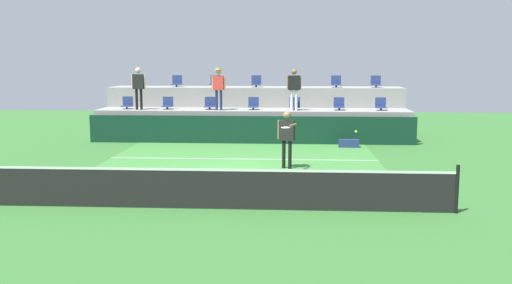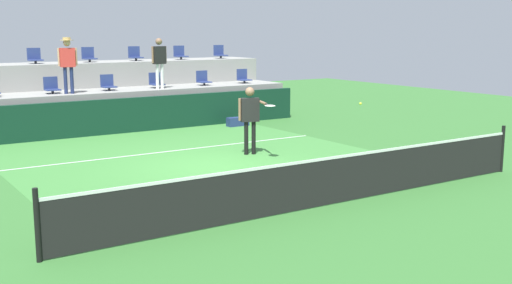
{
  "view_description": "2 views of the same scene",
  "coord_description": "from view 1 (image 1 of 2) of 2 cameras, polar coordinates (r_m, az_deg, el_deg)",
  "views": [
    {
      "loc": [
        1.6,
        -16.15,
        3.31
      ],
      "look_at": [
        0.66,
        -1.12,
        1.11
      ],
      "focal_mm": 39.54,
      "sensor_mm": 36.0,
      "label": 1
    },
    {
      "loc": [
        -7.29,
        -12.72,
        3.22
      ],
      "look_at": [
        0.06,
        -1.56,
        0.83
      ],
      "focal_mm": 44.27,
      "sensor_mm": 36.0,
      "label": 2
    }
  ],
  "objects": [
    {
      "name": "court_inner_paint",
      "position": [
        17.54,
        -1.72,
        -2.54
      ],
      "size": [
        9.0,
        10.0,
        0.01
      ],
      "primitive_type": "cube",
      "color": "#3D7F38",
      "rests_on": "ground_plane"
    },
    {
      "name": "stadium_chair_lower_far_right",
      "position": [
        23.75,
        12.51,
        3.67
      ],
      "size": [
        0.44,
        0.4,
        0.52
      ],
      "color": "#2D2D33",
      "rests_on": "seating_tier_lower"
    },
    {
      "name": "tennis_net",
      "position": [
        12.58,
        -3.83,
        -4.61
      ],
      "size": [
        10.48,
        0.08,
        1.07
      ],
      "color": "black",
      "rests_on": "ground_plane"
    },
    {
      "name": "spectator_with_hat",
      "position": [
        23.22,
        -3.8,
        5.86
      ],
      "size": [
        0.59,
        0.47,
        1.74
      ],
      "color": "navy",
      "rests_on": "seating_tier_lower"
    },
    {
      "name": "stadium_chair_lower_left",
      "position": [
        24.03,
        -8.93,
        3.82
      ],
      "size": [
        0.44,
        0.4,
        0.52
      ],
      "color": "#2D2D33",
      "rests_on": "seating_tier_lower"
    },
    {
      "name": "stadium_chair_upper_mid_left",
      "position": [
        25.44,
        -4.15,
        6.06
      ],
      "size": [
        0.44,
        0.4,
        0.52
      ],
      "color": "#2D2D33",
      "rests_on": "seating_tier_upper"
    },
    {
      "name": "stadium_chair_upper_far_right",
      "position": [
        25.48,
        12.04,
        5.91
      ],
      "size": [
        0.44,
        0.4,
        0.52
      ],
      "color": "#2D2D33",
      "rests_on": "seating_tier_upper"
    },
    {
      "name": "sponsor_backboard",
      "position": [
        22.38,
        -0.55,
        1.24
      ],
      "size": [
        13.0,
        0.16,
        1.1
      ],
      "primitive_type": "cube",
      "color": "#0F3323",
      "rests_on": "ground_plane"
    },
    {
      "name": "court_service_line",
      "position": [
        18.91,
        -1.33,
        -1.73
      ],
      "size": [
        9.0,
        0.06,
        0.0
      ],
      "primitive_type": "cube",
      "color": "white",
      "rests_on": "ground_plane"
    },
    {
      "name": "seating_tier_upper",
      "position": [
        25.4,
        -0.04,
        3.22
      ],
      "size": [
        13.0,
        1.8,
        2.1
      ],
      "primitive_type": "cube",
      "color": "gray",
      "rests_on": "ground_plane"
    },
    {
      "name": "stadium_chair_upper_center",
      "position": [
        25.26,
        0.02,
        6.07
      ],
      "size": [
        0.44,
        0.4,
        0.52
      ],
      "color": "#2D2D33",
      "rests_on": "seating_tier_upper"
    },
    {
      "name": "tennis_ball",
      "position": [
        15.08,
        10.08,
        1.04
      ],
      "size": [
        0.07,
        0.07,
        0.07
      ],
      "color": "#CCE033"
    },
    {
      "name": "stadium_chair_upper_mid_right",
      "position": [
        25.21,
        3.96,
        6.04
      ],
      "size": [
        0.44,
        0.4,
        0.52
      ],
      "color": "#2D2D33",
      "rests_on": "seating_tier_upper"
    },
    {
      "name": "spectator_in_grey",
      "position": [
        23.87,
        -11.8,
        5.75
      ],
      "size": [
        0.61,
        0.25,
        1.74
      ],
      "color": "black",
      "rests_on": "seating_tier_lower"
    },
    {
      "name": "stadium_chair_upper_right",
      "position": [
        25.28,
        8.11,
        5.99
      ],
      "size": [
        0.44,
        0.4,
        0.52
      ],
      "color": "#2D2D33",
      "rests_on": "seating_tier_upper"
    },
    {
      "name": "stadium_chair_lower_right",
      "position": [
        23.54,
        8.4,
        3.74
      ],
      "size": [
        0.44,
        0.4,
        0.52
      ],
      "color": "#2D2D33",
      "rests_on": "seating_tier_lower"
    },
    {
      "name": "stadium_chair_upper_left",
      "position": [
        25.73,
        -8.01,
        6.03
      ],
      "size": [
        0.44,
        0.4,
        0.52
      ],
      "color": "#2D2D33",
      "rests_on": "seating_tier_upper"
    },
    {
      "name": "stadium_chair_lower_far_left",
      "position": [
        24.46,
        -12.89,
        3.79
      ],
      "size": [
        0.44,
        0.4,
        0.52
      ],
      "color": "#2D2D33",
      "rests_on": "seating_tier_lower"
    },
    {
      "name": "stadium_chair_lower_mid_left",
      "position": [
        23.71,
        -4.7,
        3.83
      ],
      "size": [
        0.44,
        0.4,
        0.52
      ],
      "color": "#2D2D33",
      "rests_on": "seating_tier_lower"
    },
    {
      "name": "stadium_chair_lower_mid_right",
      "position": [
        23.46,
        3.93,
        3.8
      ],
      "size": [
        0.44,
        0.4,
        0.52
      ],
      "color": "#2D2D33",
      "rests_on": "seating_tier_lower"
    },
    {
      "name": "spectator_leaning_on_rail",
      "position": [
        23.03,
        3.87,
        5.72
      ],
      "size": [
        0.59,
        0.26,
        1.69
      ],
      "color": "white",
      "rests_on": "seating_tier_lower"
    },
    {
      "name": "stadium_chair_upper_far_left",
      "position": [
        26.13,
        -11.8,
        5.97
      ],
      "size": [
        0.44,
        0.4,
        0.52
      ],
      "color": "#2D2D33",
      "rests_on": "seating_tier_upper"
    },
    {
      "name": "seating_tier_lower",
      "position": [
        23.66,
        -0.32,
        1.81
      ],
      "size": [
        13.0,
        1.8,
        1.25
      ],
      "primitive_type": "cube",
      "color": "gray",
      "rests_on": "ground_plane"
    },
    {
      "name": "stadium_chair_lower_center",
      "position": [
        23.51,
        -0.26,
        3.83
      ],
      "size": [
        0.44,
        0.4,
        0.52
      ],
      "color": "#2D2D33",
      "rests_on": "seating_tier_lower"
    },
    {
      "name": "ground_plane",
      "position": [
        16.57,
        -2.03,
        -3.2
      ],
      "size": [
        40.0,
        40.0,
        0.0
      ],
      "primitive_type": "plane",
      "color": "#336B2D"
    },
    {
      "name": "tennis_player",
      "position": [
        17.15,
        3.14,
        0.87
      ],
      "size": [
        0.59,
        1.32,
        1.76
      ],
      "color": "black",
      "rests_on": "ground_plane"
    },
    {
      "name": "equipment_bag",
      "position": [
        21.75,
        9.37,
        -0.14
      ],
      "size": [
        0.76,
        0.28,
        0.3
      ],
      "primitive_type": "cube",
      "color": "navy",
      "rests_on": "ground_plane"
    }
  ]
}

